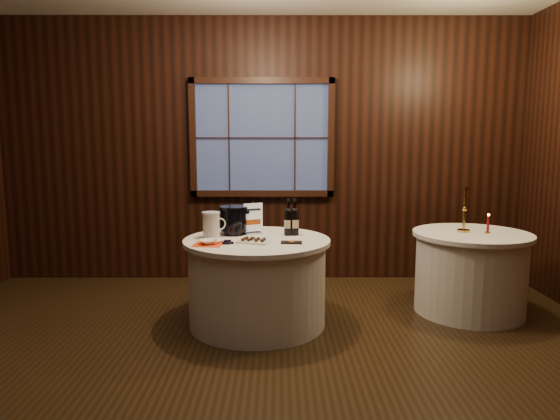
{
  "coord_description": "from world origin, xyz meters",
  "views": [
    {
      "loc": [
        0.19,
        -3.27,
        1.63
      ],
      "look_at": [
        0.2,
        0.9,
        1.04
      ],
      "focal_mm": 32.0,
      "sensor_mm": 36.0,
      "label": 1
    }
  ],
  "objects_px": {
    "chocolate_plate": "(254,241)",
    "ice_bucket": "(234,220)",
    "main_table": "(257,281)",
    "chocolate_box": "(291,242)",
    "brass_candlestick": "(464,216)",
    "sign_stand": "(253,223)",
    "red_candle": "(488,226)",
    "grape_bunch": "(228,242)",
    "glass_pitcher": "(211,225)",
    "cracker_bowl": "(208,242)",
    "side_table": "(470,272)",
    "port_bottle_left": "(288,220)",
    "port_bottle_right": "(294,219)"
  },
  "relations": [
    {
      "from": "chocolate_plate",
      "to": "chocolate_box",
      "type": "height_order",
      "value": "chocolate_plate"
    },
    {
      "from": "sign_stand",
      "to": "glass_pitcher",
      "type": "relative_size",
      "value": 1.28
    },
    {
      "from": "port_bottle_left",
      "to": "port_bottle_right",
      "type": "xyz_separation_m",
      "value": [
        0.06,
        0.0,
        0.0
      ]
    },
    {
      "from": "chocolate_plate",
      "to": "ice_bucket",
      "type": "bearing_deg",
      "value": 119.35
    },
    {
      "from": "side_table",
      "to": "red_candle",
      "type": "height_order",
      "value": "red_candle"
    },
    {
      "from": "glass_pitcher",
      "to": "port_bottle_left",
      "type": "bearing_deg",
      "value": -8.51
    },
    {
      "from": "chocolate_plate",
      "to": "red_candle",
      "type": "relative_size",
      "value": 1.69
    },
    {
      "from": "cracker_bowl",
      "to": "glass_pitcher",
      "type": "bearing_deg",
      "value": 91.91
    },
    {
      "from": "grape_bunch",
      "to": "glass_pitcher",
      "type": "relative_size",
      "value": 0.65
    },
    {
      "from": "sign_stand",
      "to": "red_candle",
      "type": "bearing_deg",
      "value": -24.24
    },
    {
      "from": "chocolate_box",
      "to": "glass_pitcher",
      "type": "xyz_separation_m",
      "value": [
        -0.7,
        0.23,
        0.11
      ]
    },
    {
      "from": "main_table",
      "to": "brass_candlestick",
      "type": "height_order",
      "value": "brass_candlestick"
    },
    {
      "from": "chocolate_box",
      "to": "glass_pitcher",
      "type": "height_order",
      "value": "glass_pitcher"
    },
    {
      "from": "side_table",
      "to": "red_candle",
      "type": "bearing_deg",
      "value": -24.21
    },
    {
      "from": "chocolate_box",
      "to": "red_candle",
      "type": "relative_size",
      "value": 0.94
    },
    {
      "from": "chocolate_box",
      "to": "brass_candlestick",
      "type": "bearing_deg",
      "value": 21.85
    },
    {
      "from": "grape_bunch",
      "to": "port_bottle_left",
      "type": "bearing_deg",
      "value": 37.3
    },
    {
      "from": "side_table",
      "to": "port_bottle_left",
      "type": "bearing_deg",
      "value": -175.56
    },
    {
      "from": "glass_pitcher",
      "to": "chocolate_box",
      "type": "bearing_deg",
      "value": -37.26
    },
    {
      "from": "port_bottle_right",
      "to": "grape_bunch",
      "type": "bearing_deg",
      "value": -157.53
    },
    {
      "from": "main_table",
      "to": "brass_candlestick",
      "type": "xyz_separation_m",
      "value": [
        1.93,
        0.33,
        0.54
      ]
    },
    {
      "from": "main_table",
      "to": "cracker_bowl",
      "type": "height_order",
      "value": "cracker_bowl"
    },
    {
      "from": "chocolate_box",
      "to": "brass_candlestick",
      "type": "xyz_separation_m",
      "value": [
        1.63,
        0.52,
        0.15
      ]
    },
    {
      "from": "port_bottle_left",
      "to": "red_candle",
      "type": "relative_size",
      "value": 1.77
    },
    {
      "from": "port_bottle_left",
      "to": "glass_pitcher",
      "type": "height_order",
      "value": "port_bottle_left"
    },
    {
      "from": "cracker_bowl",
      "to": "red_candle",
      "type": "xyz_separation_m",
      "value": [
        2.51,
        0.48,
        0.05
      ]
    },
    {
      "from": "sign_stand",
      "to": "chocolate_box",
      "type": "bearing_deg",
      "value": -75.3
    },
    {
      "from": "main_table",
      "to": "chocolate_box",
      "type": "relative_size",
      "value": 7.3
    },
    {
      "from": "ice_bucket",
      "to": "grape_bunch",
      "type": "height_order",
      "value": "ice_bucket"
    },
    {
      "from": "main_table",
      "to": "ice_bucket",
      "type": "distance_m",
      "value": 0.6
    },
    {
      "from": "cracker_bowl",
      "to": "side_table",
      "type": "bearing_deg",
      "value": 12.56
    },
    {
      "from": "chocolate_box",
      "to": "cracker_bowl",
      "type": "bearing_deg",
      "value": -172.31
    },
    {
      "from": "ice_bucket",
      "to": "grape_bunch",
      "type": "bearing_deg",
      "value": -91.85
    },
    {
      "from": "sign_stand",
      "to": "chocolate_plate",
      "type": "height_order",
      "value": "sign_stand"
    },
    {
      "from": "chocolate_box",
      "to": "main_table",
      "type": "bearing_deg",
      "value": 151.55
    },
    {
      "from": "port_bottle_left",
      "to": "grape_bunch",
      "type": "relative_size",
      "value": 2.22
    },
    {
      "from": "ice_bucket",
      "to": "cracker_bowl",
      "type": "xyz_separation_m",
      "value": [
        -0.17,
        -0.44,
        -0.12
      ]
    },
    {
      "from": "chocolate_plate",
      "to": "glass_pitcher",
      "type": "height_order",
      "value": "glass_pitcher"
    },
    {
      "from": "side_table",
      "to": "port_bottle_right",
      "type": "xyz_separation_m",
      "value": [
        -1.67,
        -0.13,
        0.53
      ]
    },
    {
      "from": "main_table",
      "to": "side_table",
      "type": "bearing_deg",
      "value": 8.53
    },
    {
      "from": "main_table",
      "to": "sign_stand",
      "type": "relative_size",
      "value": 4.35
    },
    {
      "from": "ice_bucket",
      "to": "cracker_bowl",
      "type": "bearing_deg",
      "value": -111.39
    },
    {
      "from": "side_table",
      "to": "grape_bunch",
      "type": "distance_m",
      "value": 2.33
    },
    {
      "from": "sign_stand",
      "to": "grape_bunch",
      "type": "height_order",
      "value": "sign_stand"
    },
    {
      "from": "ice_bucket",
      "to": "port_bottle_right",
      "type": "bearing_deg",
      "value": -3.75
    },
    {
      "from": "ice_bucket",
      "to": "red_candle",
      "type": "xyz_separation_m",
      "value": [
        2.34,
        0.04,
        -0.06
      ]
    },
    {
      "from": "sign_stand",
      "to": "ice_bucket",
      "type": "height_order",
      "value": "sign_stand"
    },
    {
      "from": "sign_stand",
      "to": "grape_bunch",
      "type": "relative_size",
      "value": 1.98
    },
    {
      "from": "chocolate_plate",
      "to": "cracker_bowl",
      "type": "distance_m",
      "value": 0.38
    },
    {
      "from": "port_bottle_right",
      "to": "cracker_bowl",
      "type": "distance_m",
      "value": 0.84
    }
  ]
}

